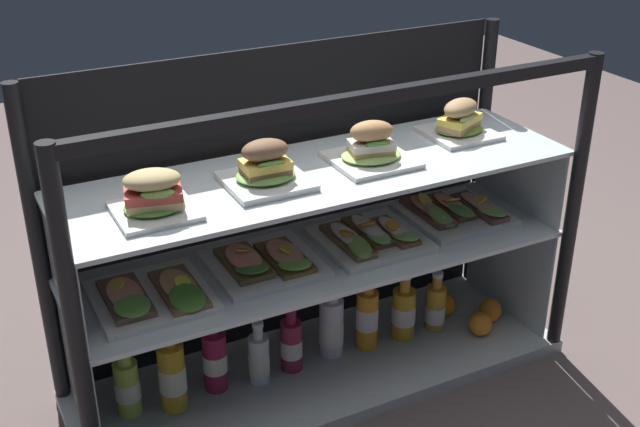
# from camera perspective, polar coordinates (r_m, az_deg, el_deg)

# --- Properties ---
(ground_plane) EXTENTS (6.00, 6.00, 0.02)m
(ground_plane) POSITION_cam_1_polar(r_m,az_deg,el_deg) (2.42, 0.00, -11.39)
(ground_plane) COLOR #62524F
(ground_plane) RESTS_ON ground
(case_base_deck) EXTENTS (1.40, 0.46, 0.04)m
(case_base_deck) POSITION_cam_1_polar(r_m,az_deg,el_deg) (2.40, 0.00, -10.85)
(case_base_deck) COLOR #B8BEBD
(case_base_deck) RESTS_ON ground
(case_frame) EXTENTS (1.40, 0.46, 0.92)m
(case_frame) POSITION_cam_1_polar(r_m,az_deg,el_deg) (2.23, -1.30, 0.71)
(case_frame) COLOR black
(case_frame) RESTS_ON ground
(riser_lower_tier) EXTENTS (1.32, 0.38, 0.35)m
(riser_lower_tier) POSITION_cam_1_polar(r_m,az_deg,el_deg) (2.29, 0.00, -6.96)
(riser_lower_tier) COLOR silver
(riser_lower_tier) RESTS_ON case_base_deck
(shelf_lower_glass) EXTENTS (1.34, 0.40, 0.01)m
(shelf_lower_glass) POSITION_cam_1_polar(r_m,az_deg,el_deg) (2.20, 0.00, -3.00)
(shelf_lower_glass) COLOR silver
(shelf_lower_glass) RESTS_ON riser_lower_tier
(riser_upper_tier) EXTENTS (1.32, 0.38, 0.23)m
(riser_upper_tier) POSITION_cam_1_polar(r_m,az_deg,el_deg) (2.14, 0.00, -0.15)
(riser_upper_tier) COLOR silver
(riser_upper_tier) RESTS_ON shelf_lower_glass
(shelf_upper_glass) EXTENTS (1.34, 0.40, 0.01)m
(shelf_upper_glass) POSITION_cam_1_polar(r_m,az_deg,el_deg) (2.09, 0.00, 2.86)
(shelf_upper_glass) COLOR silver
(shelf_upper_glass) RESTS_ON riser_upper_tier
(plated_roll_sandwich_far_left) EXTENTS (0.18, 0.18, 0.11)m
(plated_roll_sandwich_far_left) POSITION_cam_1_polar(r_m,az_deg,el_deg) (1.88, -11.51, 1.17)
(plated_roll_sandwich_far_left) COLOR white
(plated_roll_sandwich_far_left) RESTS_ON shelf_upper_glass
(plated_roll_sandwich_mid_right) EXTENTS (0.20, 0.20, 0.12)m
(plated_roll_sandwich_mid_right) POSITION_cam_1_polar(r_m,az_deg,el_deg) (1.99, -3.81, 3.09)
(plated_roll_sandwich_mid_right) COLOR white
(plated_roll_sandwich_mid_right) RESTS_ON shelf_upper_glass
(plated_roll_sandwich_center) EXTENTS (0.20, 0.20, 0.11)m
(plated_roll_sandwich_center) POSITION_cam_1_polar(r_m,az_deg,el_deg) (2.12, 3.59, 4.52)
(plated_roll_sandwich_center) COLOR white
(plated_roll_sandwich_center) RESTS_ON shelf_upper_glass
(plated_roll_sandwich_near_left_corner) EXTENTS (0.19, 0.19, 0.11)m
(plated_roll_sandwich_near_left_corner) POSITION_cam_1_polar(r_m,az_deg,el_deg) (2.33, 9.68, 6.29)
(plated_roll_sandwich_near_left_corner) COLOR white
(plated_roll_sandwich_near_left_corner) RESTS_ON shelf_upper_glass
(open_sandwich_tray_mid_right) EXTENTS (0.28, 0.28, 0.06)m
(open_sandwich_tray_mid_right) POSITION_cam_1_polar(r_m,az_deg,el_deg) (2.02, -11.59, -5.59)
(open_sandwich_tray_mid_right) COLOR white
(open_sandwich_tray_mid_right) RESTS_ON shelf_lower_glass
(open_sandwich_tray_mid_left) EXTENTS (0.28, 0.27, 0.06)m
(open_sandwich_tray_mid_left) POSITION_cam_1_polar(r_m,az_deg,el_deg) (2.12, -3.89, -3.36)
(open_sandwich_tray_mid_left) COLOR white
(open_sandwich_tray_mid_left) RESTS_ON shelf_lower_glass
(open_sandwich_tray_near_left_corner) EXTENTS (0.28, 0.27, 0.07)m
(open_sandwich_tray_near_left_corner) POSITION_cam_1_polar(r_m,az_deg,el_deg) (2.24, 3.46, -1.60)
(open_sandwich_tray_near_left_corner) COLOR white
(open_sandwich_tray_near_left_corner) RESTS_ON shelf_lower_glass
(open_sandwich_tray_far_left) EXTENTS (0.28, 0.27, 0.06)m
(open_sandwich_tray_far_left) POSITION_cam_1_polar(r_m,az_deg,el_deg) (2.41, 9.32, 0.18)
(open_sandwich_tray_far_left) COLOR white
(open_sandwich_tray_far_left) RESTS_ON shelf_lower_glass
(juice_bottle_front_second) EXTENTS (0.07, 0.07, 0.21)m
(juice_bottle_front_second) POSITION_cam_1_polar(r_m,az_deg,el_deg) (2.23, -13.26, -11.60)
(juice_bottle_front_second) COLOR #B4D74C
(juice_bottle_front_second) RESTS_ON case_base_deck
(juice_bottle_near_post) EXTENTS (0.07, 0.07, 0.26)m
(juice_bottle_near_post) POSITION_cam_1_polar(r_m,az_deg,el_deg) (2.22, -10.23, -11.02)
(juice_bottle_near_post) COLOR gold
(juice_bottle_near_post) RESTS_ON case_base_deck
(juice_bottle_tucked_behind) EXTENTS (0.07, 0.07, 0.23)m
(juice_bottle_tucked_behind) POSITION_cam_1_polar(r_m,az_deg,el_deg) (2.27, -7.33, -10.03)
(juice_bottle_tucked_behind) COLOR #971E44
(juice_bottle_tucked_behind) RESTS_ON case_base_deck
(juice_bottle_front_middle) EXTENTS (0.06, 0.06, 0.19)m
(juice_bottle_front_middle) POSITION_cam_1_polar(r_m,az_deg,el_deg) (2.29, -4.27, -10.04)
(juice_bottle_front_middle) COLOR white
(juice_bottle_front_middle) RESTS_ON case_base_deck
(juice_bottle_front_left_end) EXTENTS (0.06, 0.06, 0.21)m
(juice_bottle_front_left_end) POSITION_cam_1_polar(r_m,az_deg,el_deg) (2.33, -2.01, -9.05)
(juice_bottle_front_left_end) COLOR maroon
(juice_bottle_front_left_end) RESTS_ON case_base_deck
(juice_bottle_front_fourth) EXTENTS (0.07, 0.07, 0.24)m
(juice_bottle_front_fourth) POSITION_cam_1_polar(r_m,az_deg,el_deg) (2.38, 0.79, -7.80)
(juice_bottle_front_fourth) COLOR white
(juice_bottle_front_fourth) RESTS_ON case_base_deck
(juice_bottle_back_center) EXTENTS (0.07, 0.07, 0.23)m
(juice_bottle_back_center) POSITION_cam_1_polar(r_m,az_deg,el_deg) (2.41, 3.29, -7.21)
(juice_bottle_back_center) COLOR orange
(juice_bottle_back_center) RESTS_ON case_base_deck
(juice_bottle_back_left) EXTENTS (0.07, 0.07, 0.21)m
(juice_bottle_back_left) POSITION_cam_1_polar(r_m,az_deg,el_deg) (2.47, 5.84, -6.83)
(juice_bottle_back_left) COLOR gold
(juice_bottle_back_left) RESTS_ON case_base_deck
(juice_bottle_front_right_end) EXTENTS (0.06, 0.06, 0.19)m
(juice_bottle_front_right_end) POSITION_cam_1_polar(r_m,az_deg,el_deg) (2.53, 8.03, -6.47)
(juice_bottle_front_right_end) COLOR gold
(juice_bottle_front_right_end) RESTS_ON case_base_deck
(orange_fruit_beside_bottles) EXTENTS (0.07, 0.07, 0.07)m
(orange_fruit_beside_bottles) POSITION_cam_1_polar(r_m,az_deg,el_deg) (2.62, 8.65, -6.29)
(orange_fruit_beside_bottles) COLOR orange
(orange_fruit_beside_bottles) RESTS_ON case_base_deck
(orange_fruit_near_left_post) EXTENTS (0.07, 0.07, 0.07)m
(orange_fruit_near_left_post) POSITION_cam_1_polar(r_m,az_deg,el_deg) (2.61, 11.74, -6.60)
(orange_fruit_near_left_post) COLOR orange
(orange_fruit_near_left_post) RESTS_ON case_base_deck
(orange_fruit_rolled_forward) EXTENTS (0.07, 0.07, 0.07)m
(orange_fruit_rolled_forward) POSITION_cam_1_polar(r_m,az_deg,el_deg) (2.54, 11.09, -7.55)
(orange_fruit_rolled_forward) COLOR orange
(orange_fruit_rolled_forward) RESTS_ON case_base_deck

